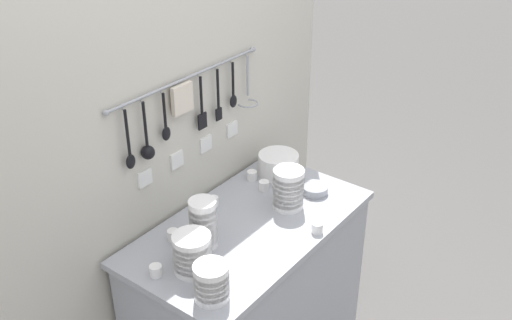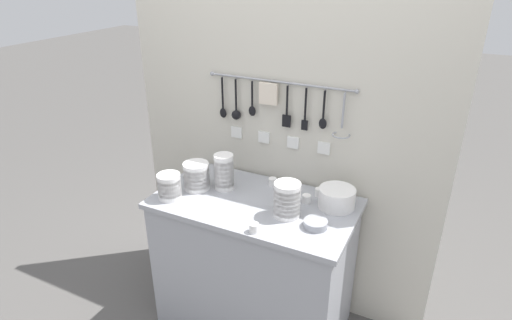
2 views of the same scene
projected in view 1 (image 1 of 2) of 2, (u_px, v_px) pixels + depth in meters
name	position (u px, v px, depth m)	size (l,w,h in m)	color
counter	(250.00, 300.00, 2.74)	(1.10, 0.61, 0.85)	#9EA0A8
back_wall	(189.00, 177.00, 2.66)	(1.90, 0.11, 1.93)	beige
bowl_stack_tall_left	(288.00, 189.00, 2.61)	(0.14, 0.14, 0.19)	white
bowl_stack_nested_right	(211.00, 282.00, 2.11)	(0.13, 0.13, 0.14)	white
bowl_stack_short_front	(192.00, 253.00, 2.24)	(0.15, 0.15, 0.16)	white
bowl_stack_wide_centre	(203.00, 223.00, 2.36)	(0.11, 0.11, 0.21)	white
plate_stack	(278.00, 164.00, 2.87)	(0.19, 0.19, 0.11)	white
steel_mixing_bowl	(315.00, 189.00, 2.74)	(0.12, 0.12, 0.04)	#93969E
cup_front_left	(173.00, 235.00, 2.43)	(0.05, 0.05, 0.05)	white
cup_mid_row	(156.00, 271.00, 2.24)	(0.05, 0.05, 0.05)	white
cup_beside_plates	(317.00, 228.00, 2.48)	(0.05, 0.05, 0.05)	white
cup_centre	(213.00, 202.00, 2.65)	(0.05, 0.05, 0.05)	white
cup_edge_near	(252.00, 175.00, 2.84)	(0.05, 0.05, 0.05)	white
cup_front_right	(264.00, 186.00, 2.76)	(0.05, 0.05, 0.05)	white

